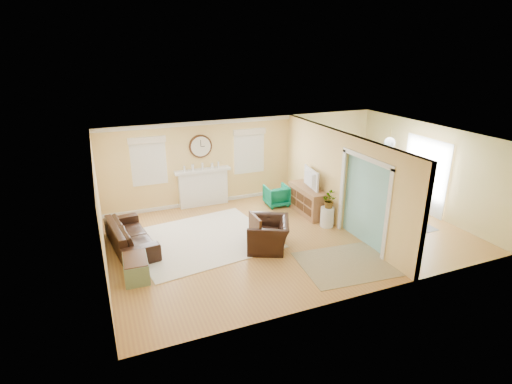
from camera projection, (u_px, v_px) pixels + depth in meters
floor at (288, 234)px, 10.50m from camera, size 9.00×9.00×0.00m
wall_back at (247, 159)px, 12.66m from camera, size 9.00×0.02×2.60m
wall_front at (362, 237)px, 7.45m from camera, size 9.00×0.02×2.60m
wall_left at (100, 215)px, 8.45m from camera, size 0.02×6.00×2.60m
wall_right at (427, 168)px, 11.66m from camera, size 0.02×6.00×2.60m
ceiling at (291, 137)px, 9.61m from camera, size 9.00×6.00×0.02m
partition at (335, 176)px, 10.82m from camera, size 0.17×6.00×2.60m
fireplace at (203, 187)px, 12.27m from camera, size 1.70×0.30×1.17m
wall_clock at (201, 146)px, 11.91m from camera, size 0.70×0.07×0.70m
window_left at (148, 158)px, 11.41m from camera, size 1.05×0.13×1.42m
window_right at (249, 148)px, 12.52m from camera, size 1.05×0.13×1.42m
french_doors at (425, 175)px, 11.71m from camera, size 0.06×1.70×2.20m
pendant at (390, 143)px, 10.81m from camera, size 0.30×0.30×0.55m
rug_cream at (203, 239)px, 10.22m from camera, size 3.70×3.32×0.02m
rug_jute at (346, 264)px, 9.07m from camera, size 2.18×1.84×0.01m
rug_grey at (373, 217)px, 11.54m from camera, size 2.21×2.76×0.01m
sofa at (130, 235)px, 9.75m from camera, size 1.15×2.29×0.64m
eames_chair at (268, 234)px, 9.69m from camera, size 1.36×1.43×0.73m
green_chair at (277, 195)px, 12.35m from camera, size 0.70×0.72×0.64m
trunk at (136, 268)px, 8.45m from camera, size 0.53×0.83×0.47m
credenza at (308, 200)px, 11.72m from camera, size 0.52×1.52×0.80m
tv at (308, 178)px, 11.48m from camera, size 0.25×0.99×0.57m
garden_stool at (327, 217)px, 10.90m from camera, size 0.37×0.37×0.55m
potted_plant at (328, 200)px, 10.73m from camera, size 0.39×0.44×0.45m
dining_table at (374, 208)px, 11.43m from camera, size 1.09×1.80×0.61m
dining_chair_n at (350, 187)px, 12.30m from camera, size 0.48×0.48×0.97m
dining_chair_s at (401, 212)px, 10.43m from camera, size 0.49×0.49×0.99m
dining_chair_w at (358, 201)px, 11.19m from camera, size 0.46×0.46×0.99m
dining_chair_e at (394, 200)px, 11.49m from camera, size 0.40×0.40×0.86m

